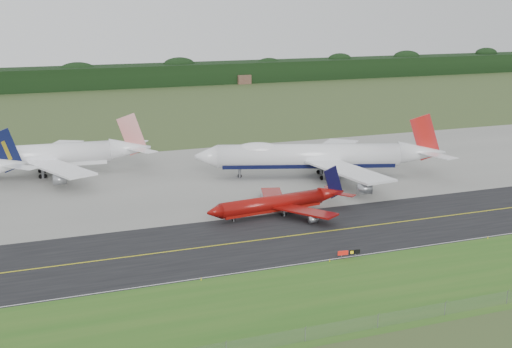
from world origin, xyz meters
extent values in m
plane|color=#334721|center=(0.00, 0.00, 0.00)|extent=(600.00, 600.00, 0.00)
cube|color=#295C1B|center=(0.00, -35.00, 0.01)|extent=(400.00, 30.00, 0.01)
cube|color=black|center=(0.00, -4.00, 0.01)|extent=(400.00, 32.00, 0.02)
cube|color=gray|center=(0.00, 51.00, 0.01)|extent=(400.00, 78.00, 0.01)
cube|color=gold|center=(0.00, -4.00, 0.03)|extent=(400.00, 0.40, 0.00)
cube|color=silver|center=(0.00, -19.50, 0.03)|extent=(400.00, 0.25, 0.00)
plane|color=slate|center=(0.00, -48.00, 1.10)|extent=(320.00, 0.00, 320.00)
cylinder|color=slate|center=(0.00, -48.00, 1.10)|extent=(0.10, 0.10, 2.20)
cube|color=black|center=(0.00, 275.00, 6.00)|extent=(700.00, 24.00, 12.00)
cylinder|color=white|center=(24.99, 41.03, 6.17)|extent=(49.61, 21.99, 6.37)
cube|color=black|center=(24.99, 41.03, 4.10)|extent=(46.72, 19.68, 2.23)
cone|color=white|center=(-1.77, 50.00, 6.17)|extent=(7.97, 8.04, 6.37)
cone|color=white|center=(55.06, 30.95, 6.65)|extent=(14.58, 10.25, 6.37)
ellipsoid|color=white|center=(11.67, 45.49, 7.93)|extent=(14.05, 9.27, 4.06)
cube|color=white|center=(28.74, 24.79, 5.06)|extent=(12.20, 29.24, 0.55)
cube|color=white|center=(37.76, 51.72, 5.06)|extent=(26.13, 26.83, 0.55)
cube|color=red|center=(55.74, 30.72, 10.98)|extent=(8.85, 3.39, 13.20)
cylinder|color=gray|center=(25.23, 26.62, 3.32)|extent=(4.15, 3.64, 2.68)
cylinder|color=gray|center=(33.86, 52.38, 3.32)|extent=(4.15, 3.64, 2.68)
cylinder|color=gray|center=(26.76, 13.09, 3.32)|extent=(4.15, 3.64, 2.68)
cylinder|color=gray|center=(43.24, 62.26, 3.32)|extent=(4.15, 3.64, 2.68)
cylinder|color=black|center=(6.91, 47.09, 0.57)|extent=(1.25, 0.85, 1.15)
cylinder|color=slate|center=(27.68, 36.43, 2.13)|extent=(1.13, 1.13, 4.26)
cylinder|color=black|center=(27.68, 36.43, 0.57)|extent=(1.27, 0.91, 1.15)
cylinder|color=slate|center=(29.91, 43.07, 2.13)|extent=(1.13, 1.13, 4.26)
cylinder|color=black|center=(29.91, 43.07, 0.57)|extent=(1.27, 0.91, 1.15)
cylinder|color=maroon|center=(1.54, 11.06, 2.86)|extent=(26.17, 6.81, 3.51)
cube|color=maroon|center=(1.54, 11.06, 1.72)|extent=(24.77, 5.77, 1.23)
cone|color=maroon|center=(-12.92, 9.19, 2.86)|extent=(3.66, 3.90, 3.51)
cone|color=maroon|center=(17.79, 13.16, 3.13)|extent=(7.24, 4.36, 3.51)
cube|color=maroon|center=(6.88, 4.47, 2.25)|extent=(11.69, 14.70, 0.39)
cube|color=maroon|center=(5.03, 18.79, 2.25)|extent=(8.84, 15.18, 0.39)
cube|color=black|center=(18.28, 13.22, 5.77)|extent=(5.53, 0.99, 7.99)
cylinder|color=gray|center=(7.06, 1.01, 1.29)|extent=(2.09, 1.71, 1.47)
cylinder|color=gray|center=(4.32, 22.18, 1.29)|extent=(2.09, 1.71, 1.47)
cylinder|color=black|center=(-8.23, 9.79, 0.32)|extent=(0.66, 0.36, 0.63)
cylinder|color=slate|center=(3.85, 9.41, 0.90)|extent=(0.55, 0.55, 1.81)
cylinder|color=black|center=(3.85, 9.41, 0.32)|extent=(0.67, 0.39, 0.63)
cylinder|color=slate|center=(3.35, 13.24, 0.90)|extent=(0.55, 0.55, 1.81)
cylinder|color=black|center=(3.35, 13.24, 0.32)|extent=(0.67, 0.39, 0.63)
cone|color=white|center=(-53.63, 60.09, 5.91)|extent=(12.39, 7.89, 5.86)
cube|color=#0C1236|center=(-52.99, 60.21, 9.77)|extent=(8.15, 1.98, 11.82)
cylinder|color=white|center=(-47.20, 70.21, 5.79)|extent=(45.12, 9.19, 6.22)
cube|color=white|center=(-47.20, 70.21, 3.77)|extent=(42.78, 7.48, 2.18)
cone|color=white|center=(-18.95, 68.33, 6.26)|extent=(12.21, 6.99, 6.22)
cube|color=white|center=(-40.22, 56.88, 4.70)|extent=(16.82, 26.85, 0.56)
cube|color=white|center=(-38.51, 82.49, 4.70)|extent=(19.45, 26.38, 0.56)
cube|color=#B6110D|center=(-18.25, 68.28, 10.30)|extent=(8.60, 1.07, 12.37)
cylinder|color=gray|center=(-41.00, 50.79, 3.01)|extent=(3.56, 2.83, 2.61)
cylinder|color=gray|center=(-38.48, 88.64, 3.01)|extent=(3.56, 2.83, 2.61)
cylinder|color=slate|center=(-43.85, 66.56, 1.96)|extent=(0.93, 0.93, 3.93)
cylinder|color=black|center=(-43.85, 66.56, 0.56)|extent=(1.15, 0.63, 1.12)
cylinder|color=slate|center=(-43.39, 73.39, 1.96)|extent=(0.93, 0.93, 3.93)
cylinder|color=black|center=(-43.39, 73.39, 0.56)|extent=(1.15, 0.63, 1.12)
cylinder|color=slate|center=(3.02, -19.70, 0.33)|extent=(0.11, 0.11, 0.65)
cylinder|color=slate|center=(5.81, -20.03, 0.33)|extent=(0.11, 0.11, 0.65)
cube|color=#B4150D|center=(3.30, -19.73, 1.07)|extent=(2.06, 0.41, 0.84)
cube|color=black|center=(5.06, -19.94, 1.07)|extent=(0.95, 0.28, 0.84)
cube|color=black|center=(6.18, -20.08, 1.07)|extent=(1.13, 0.30, 0.84)
cylinder|color=yellow|center=(-25.10, -20.50, 0.25)|extent=(0.16, 0.16, 0.50)
cylinder|color=yellow|center=(0.11, -20.50, 0.25)|extent=(0.16, 0.16, 0.50)
cylinder|color=yellow|center=(36.56, -20.50, 0.25)|extent=(0.16, 0.16, 0.50)
camera|label=1|loc=(-58.86, -132.68, 47.56)|focal=50.00mm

